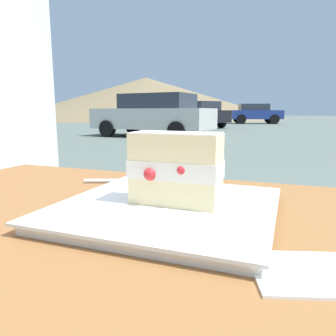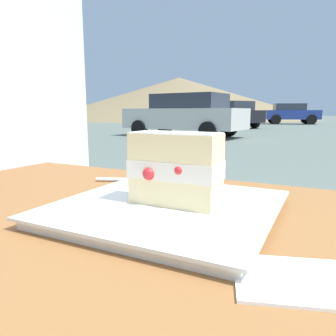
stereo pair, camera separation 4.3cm
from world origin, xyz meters
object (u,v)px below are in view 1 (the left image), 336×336
Objects in this scene: dessert_plate at (168,208)px; parked_car_extra at (255,113)px; parked_car_far at (196,114)px; dessert_fork at (134,181)px; paper_napkin at (326,273)px; parked_car_near at (154,115)px; cake_slice at (176,168)px.

dessert_plate is 25.20m from parked_car_extra.
parked_car_far is at bearing 69.27° from parked_car_extra.
dessert_fork is 0.41m from paper_napkin.
parked_car_far is at bearing -74.18° from dessert_plate.
parked_car_extra is (2.28, -24.92, 0.02)m from dessert_fork.
parked_car_near is at bearing -66.80° from dessert_fork.
parked_car_far is at bearing -74.44° from dessert_fork.
paper_napkin is (-0.32, 0.26, -0.00)m from dessert_fork.
dessert_fork is (0.14, -0.16, -0.06)m from cake_slice.
parked_car_extra is at bearing -98.27° from parked_car_near.
cake_slice is 18.69m from parked_car_far.
parked_car_far is (5.09, -17.98, -0.00)m from dessert_plate.
cake_slice is (-0.01, -0.00, 0.06)m from dessert_plate.
dessert_fork is 11.18m from parked_car_near.
parked_car_extra reaches higher than cake_slice.
parked_car_near is 7.57m from parked_car_far.
dessert_plate is 2.34× the size of cake_slice.
parked_car_near reaches higher than paper_napkin.
dessert_plate is at bearing 130.01° from dessert_fork.
dessert_plate reaches higher than dessert_fork.
parked_car_far is at bearing -74.15° from cake_slice.
parked_car_extra is at bearing -110.73° from parked_car_far.
parked_car_near is 1.01× the size of parked_car_far.
parked_car_near is 14.80m from parked_car_extra.
cake_slice reaches higher than paper_napkin.
parked_car_extra is (-2.69, -7.10, 0.01)m from parked_car_far.
dessert_plate is at bearing 5.03° from cake_slice.
parked_car_near is at bearing 94.22° from parked_car_far.
parked_car_far is at bearing -85.78° from parked_car_near.
dessert_fork reaches higher than paper_napkin.
parked_car_extra is at bearing -84.78° from dessert_fork.
cake_slice reaches higher than dessert_fork.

